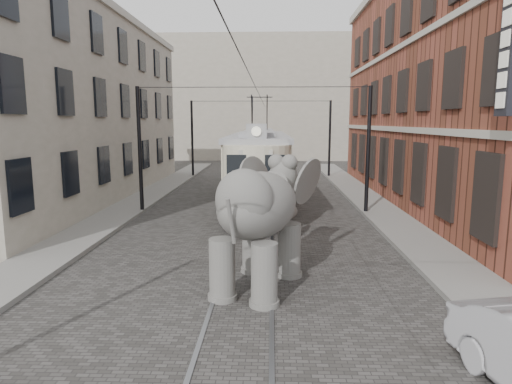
{
  "coord_description": "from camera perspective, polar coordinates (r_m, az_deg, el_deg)",
  "views": [
    {
      "loc": [
        0.7,
        -14.9,
        4.36
      ],
      "look_at": [
        0.19,
        -0.68,
        2.1
      ],
      "focal_mm": 31.04,
      "sensor_mm": 36.0,
      "label": 1
    }
  ],
  "objects": [
    {
      "name": "ground",
      "position": [
        15.54,
        -0.61,
        -7.27
      ],
      "size": [
        120.0,
        120.0,
        0.0
      ],
      "primitive_type": "plane",
      "color": "#43413E"
    },
    {
      "name": "tram_rails",
      "position": [
        15.53,
        -0.61,
        -7.23
      ],
      "size": [
        1.54,
        80.0,
        0.02
      ],
      "primitive_type": null,
      "color": "slate",
      "rests_on": "ground"
    },
    {
      "name": "sidewalk_right",
      "position": [
        16.38,
        21.01,
        -6.75
      ],
      "size": [
        2.0,
        60.0,
        0.15
      ],
      "primitive_type": "cube",
      "color": "slate",
      "rests_on": "ground"
    },
    {
      "name": "sidewalk_left",
      "position": [
        17.09,
        -23.07,
        -6.23
      ],
      "size": [
        2.0,
        60.0,
        0.15
      ],
      "primitive_type": "cube",
      "color": "slate",
      "rests_on": "ground"
    },
    {
      "name": "brick_building",
      "position": [
        26.07,
        25.91,
        11.75
      ],
      "size": [
        8.0,
        26.0,
        12.0
      ],
      "primitive_type": "cube",
      "color": "brown",
      "rests_on": "ground"
    },
    {
      "name": "stucco_building",
      "position": [
        27.52,
        -23.45,
        9.63
      ],
      "size": [
        7.0,
        24.0,
        10.0
      ],
      "primitive_type": "cube",
      "color": "gray",
      "rests_on": "ground"
    },
    {
      "name": "distant_block",
      "position": [
        54.96,
        1.36,
        11.78
      ],
      "size": [
        28.0,
        10.0,
        14.0
      ],
      "primitive_type": "cube",
      "color": "gray",
      "rests_on": "ground"
    },
    {
      "name": "catenary",
      "position": [
        19.96,
        -0.53,
        5.12
      ],
      "size": [
        11.0,
        30.2,
        6.0
      ],
      "primitive_type": null,
      "color": "black",
      "rests_on": "ground"
    },
    {
      "name": "tram",
      "position": [
        24.09,
        0.46,
        5.46
      ],
      "size": [
        3.12,
        14.44,
        5.72
      ],
      "primitive_type": null,
      "rotation": [
        0.0,
        0.0,
        0.01
      ],
      "color": "beige",
      "rests_on": "ground"
    },
    {
      "name": "elephant",
      "position": [
        11.59,
        0.28,
        -4.17
      ],
      "size": [
        4.68,
        6.29,
        3.43
      ],
      "primitive_type": null,
      "rotation": [
        0.0,
        0.0,
        -0.32
      ],
      "color": "#64615D",
      "rests_on": "ground"
    }
  ]
}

